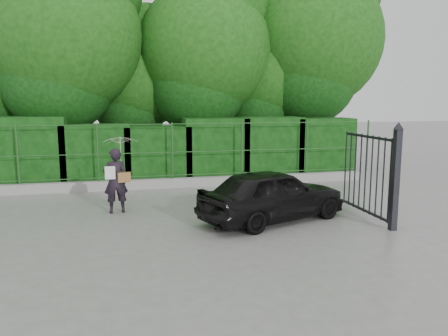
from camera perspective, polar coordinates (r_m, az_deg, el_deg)
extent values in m
plane|color=gray|center=(9.87, -6.24, -7.76)|extent=(80.00, 80.00, 0.00)
cube|color=#9E9E99|center=(14.19, -8.28, -2.00)|extent=(14.00, 0.25, 0.30)
cylinder|color=#22521F|center=(14.35, -25.35, 1.59)|extent=(0.06, 0.06, 1.80)
cylinder|color=#22521F|center=(14.02, -16.15, 1.95)|extent=(0.06, 0.06, 1.80)
cylinder|color=#22521F|center=(14.07, -6.75, 2.26)|extent=(0.06, 0.06, 1.80)
cylinder|color=#22521F|center=(14.48, 2.34, 2.51)|extent=(0.06, 0.06, 1.80)
cylinder|color=#22521F|center=(15.23, 10.74, 2.68)|extent=(0.06, 0.06, 1.80)
cylinder|color=#22521F|center=(16.28, 18.21, 2.78)|extent=(0.06, 0.06, 1.80)
cylinder|color=#22521F|center=(14.15, -8.31, -1.01)|extent=(13.60, 0.03, 0.03)
cylinder|color=#22521F|center=(14.04, -8.38, 2.01)|extent=(13.60, 0.03, 0.03)
cylinder|color=#22521F|center=(13.96, -8.46, 5.68)|extent=(13.60, 0.03, 0.03)
cube|color=black|center=(15.29, -23.79, 1.88)|extent=(2.20, 1.20, 2.29)
cube|color=black|center=(15.04, -16.27, 1.66)|extent=(2.20, 1.20, 2.02)
cube|color=black|center=(15.05, -8.65, 1.75)|extent=(2.20, 1.20, 1.93)
cube|color=black|center=(15.30, -1.16, 2.45)|extent=(2.20, 1.20, 2.18)
cube|color=black|center=(15.81, 5.97, 2.65)|extent=(2.20, 1.20, 2.20)
cube|color=black|center=(16.56, 12.55, 2.67)|extent=(2.20, 1.20, 2.14)
cylinder|color=black|center=(17.99, -27.13, 4.96)|extent=(0.36, 0.36, 3.75)
cylinder|color=black|center=(16.73, -19.54, 6.48)|extent=(0.36, 0.36, 4.50)
sphere|color=#14470F|center=(16.85, -20.04, 15.68)|extent=(5.40, 5.40, 5.40)
cylinder|color=black|center=(17.95, -10.97, 4.97)|extent=(0.36, 0.36, 3.25)
sphere|color=#14470F|center=(17.92, -11.16, 11.20)|extent=(3.90, 3.90, 3.90)
cylinder|color=black|center=(17.18, -2.50, 6.62)|extent=(0.36, 0.36, 4.25)
sphere|color=#14470F|center=(17.26, -2.56, 15.11)|extent=(5.10, 5.10, 5.10)
cylinder|color=black|center=(18.47, 4.81, 5.60)|extent=(0.36, 0.36, 3.50)
sphere|color=#14470F|center=(18.47, 4.90, 12.12)|extent=(4.20, 4.20, 4.20)
cylinder|color=black|center=(18.77, 11.09, 7.43)|extent=(0.36, 0.36, 4.75)
sphere|color=#14470F|center=(18.92, 11.36, 16.09)|extent=(5.70, 5.70, 5.70)
cube|color=black|center=(10.08, 21.46, -1.55)|extent=(0.14, 0.14, 2.20)
cone|color=black|center=(9.95, 21.85, 5.15)|extent=(0.22, 0.22, 0.16)
cube|color=black|center=(11.23, 17.90, -5.29)|extent=(0.05, 2.00, 0.06)
cube|color=black|center=(10.94, 18.36, 3.89)|extent=(0.05, 2.00, 0.06)
cylinder|color=black|center=(10.26, 20.82, -1.63)|extent=(0.04, 0.04, 1.90)
cylinder|color=black|center=(10.46, 20.07, -1.39)|extent=(0.04, 0.04, 1.90)
cylinder|color=black|center=(10.67, 19.35, -1.15)|extent=(0.04, 0.04, 1.90)
cylinder|color=black|center=(10.88, 18.66, -0.93)|extent=(0.04, 0.04, 1.90)
cylinder|color=black|center=(11.09, 18.00, -0.71)|extent=(0.04, 0.04, 1.90)
cylinder|color=black|center=(11.30, 17.36, -0.51)|extent=(0.04, 0.04, 1.90)
cylinder|color=black|center=(11.52, 16.74, -0.31)|extent=(0.04, 0.04, 1.90)
cylinder|color=black|center=(11.73, 16.15, -0.11)|extent=(0.04, 0.04, 1.90)
cylinder|color=black|center=(11.95, 15.58, 0.07)|extent=(0.04, 0.04, 1.90)
imported|color=black|center=(11.23, -13.98, -1.62)|extent=(0.65, 0.48, 1.64)
imported|color=silver|center=(11.17, -13.35, 2.07)|extent=(0.87, 0.89, 0.80)
cube|color=olive|center=(11.13, -12.88, -1.18)|extent=(0.32, 0.15, 0.24)
cube|color=white|center=(11.08, -14.66, -0.62)|extent=(0.25, 0.02, 0.32)
imported|color=black|center=(10.32, 6.41, -3.45)|extent=(3.94, 2.67, 1.25)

